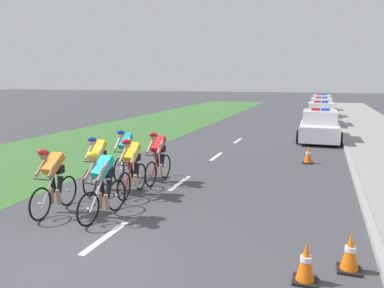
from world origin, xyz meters
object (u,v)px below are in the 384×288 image
Objects in this scene: cyclist_third at (98,162)px; cyclist_sixth at (158,156)px; cyclist_fifth at (125,153)px; police_car_furthest at (321,103)px; cyclist_second at (102,183)px; police_car_third at (321,108)px; traffic_cone_mid at (350,252)px; police_car_nearest at (319,127)px; cyclist_lead at (53,179)px; traffic_cone_far at (306,263)px; cyclist_fourth at (132,166)px; traffic_cone_near at (308,155)px; police_car_second at (320,115)px.

cyclist_third is 1.00× the size of cyclist_sixth.
cyclist_fifth is 28.14m from police_car_furthest.
cyclist_second is 0.39× the size of police_car_third.
traffic_cone_mid is at bearing -88.91° from police_car_furthest.
police_car_nearest reaches higher than cyclist_third.
police_car_third is (5.56, 24.52, -0.11)m from cyclist_lead.
cyclist_second reaches higher than traffic_cone_mid.
traffic_cone_far is (-0.05, -13.83, -0.37)m from police_car_nearest.
cyclist_fifth is at bearing 124.59° from cyclist_fourth.
police_car_third reaches higher than traffic_cone_near.
traffic_cone_near and traffic_cone_far have the same top height.
police_car_furthest reaches higher than cyclist_lead.
cyclist_lead is 1.00× the size of cyclist_third.
police_car_nearest is (4.34, 12.55, -0.11)m from cyclist_second.
police_car_second is at bearing -90.00° from police_car_furthest.
police_car_second is at bearing 89.86° from traffic_cone_far.
police_car_nearest reaches higher than traffic_cone_far.
cyclist_second reaches higher than traffic_cone_far.
cyclist_lead is 2.69× the size of traffic_cone_mid.
cyclist_third is 2.69× the size of traffic_cone_far.
cyclist_lead is 0.39× the size of police_car_second.
cyclist_second is at bearing -69.44° from cyclist_fifth.
cyclist_sixth is at bearing 90.69° from cyclist_second.
police_car_furthest reaches higher than cyclist_third.
police_car_nearest is 5.51m from traffic_cone_near.
police_car_second reaches higher than cyclist_fifth.
cyclist_third is 1.00× the size of cyclist_fourth.
cyclist_sixth is 2.69× the size of traffic_cone_mid.
cyclist_sixth is (0.14, 1.33, 0.00)m from cyclist_fourth.
traffic_cone_mid is 1.00× the size of traffic_cone_far.
cyclist_sixth reaches higher than traffic_cone_far.
cyclist_fifth is 10.91m from police_car_nearest.
police_car_nearest is (5.52, 9.41, -0.11)m from cyclist_fifth.
cyclist_lead is 19.72m from police_car_second.
police_car_third is 25.17m from traffic_cone_mid.
police_car_second reaches higher than traffic_cone_mid.
police_car_third is (-0.00, 5.59, 0.00)m from police_car_second.
cyclist_sixth is 0.39× the size of police_car_second.
cyclist_third is (-1.23, 1.75, 0.00)m from cyclist_second.
police_car_second is 6.96× the size of traffic_cone_mid.
traffic_cone_mid is at bearing -25.11° from cyclist_fourth.
police_car_second is at bearing 77.03° from cyclist_second.
traffic_cone_far is (5.51, -1.21, -0.48)m from cyclist_lead.
traffic_cone_mid is (5.12, -2.40, -0.48)m from cyclist_fourth.
cyclist_second is at bearing -119.69° from traffic_cone_near.
cyclist_third is 23.37m from police_car_third.
police_car_nearest is at bearing 70.92° from cyclist_second.
traffic_cone_near and traffic_cone_mid have the same top height.
traffic_cone_far is (5.52, -3.03, -0.48)m from cyclist_third.
cyclist_fifth is (0.05, 1.40, 0.00)m from cyclist_third.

